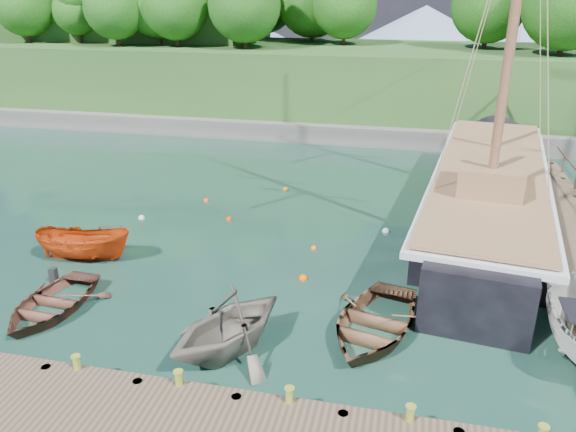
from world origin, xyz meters
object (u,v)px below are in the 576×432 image
rowboat_1 (229,351)px  schooner (487,199)px  motorboat_orange (86,259)px  rowboat_0 (52,311)px  rowboat_2 (373,333)px

rowboat_1 → schooner: schooner is taller
motorboat_orange → schooner: 18.25m
motorboat_orange → rowboat_0: bearing=-170.9°
rowboat_0 → rowboat_1: rowboat_1 is taller
rowboat_1 → motorboat_orange: rowboat_1 is taller
motorboat_orange → schooner: bearing=-69.7°
rowboat_2 → schooner: schooner is taller
schooner → rowboat_1: bearing=-116.9°
rowboat_0 → motorboat_orange: bearing=107.8°
rowboat_0 → schooner: schooner is taller
rowboat_1 → schooner: (8.68, 12.63, 1.12)m
rowboat_0 → rowboat_2: (10.95, 1.13, 0.00)m
rowboat_1 → schooner: size_ratio=0.16×
rowboat_0 → schooner: bearing=40.5°
rowboat_2 → rowboat_0: bearing=-160.0°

